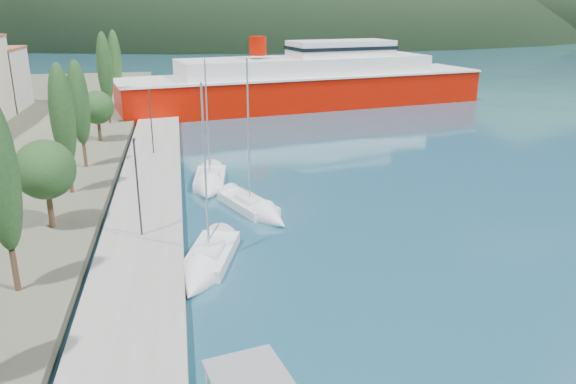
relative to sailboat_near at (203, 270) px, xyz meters
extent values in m
plane|color=navy|center=(5.48, 109.29, -0.31)|extent=(1400.00, 1400.00, 0.00)
cube|color=gray|center=(-3.52, 15.29, 0.09)|extent=(5.00, 88.00, 0.80)
cylinder|color=#47301E|center=(-9.29, -1.29, 1.48)|extent=(0.30, 0.30, 2.19)
cylinder|color=#47301E|center=(-9.29, 7.37, 1.58)|extent=(0.36, 0.36, 2.37)
sphere|color=#20401B|center=(-9.29, 7.37, 4.27)|extent=(3.79, 3.79, 3.79)
cylinder|color=#47301E|center=(-9.29, 14.67, 1.47)|extent=(0.30, 0.30, 2.16)
ellipsoid|color=#20401B|center=(-9.29, 14.67, 6.38)|extent=(1.80, 1.80, 7.66)
cylinder|color=#47301E|center=(-9.29, 22.06, 1.42)|extent=(0.30, 0.30, 2.06)
ellipsoid|color=#20401B|center=(-9.29, 22.06, 6.11)|extent=(1.80, 1.80, 7.31)
cylinder|color=#47301E|center=(-9.29, 32.37, 1.48)|extent=(0.36, 0.36, 2.18)
sphere|color=#20401B|center=(-9.29, 32.37, 3.96)|extent=(3.48, 3.48, 3.48)
cylinder|color=#47301E|center=(-9.29, 42.13, 1.58)|extent=(0.30, 0.30, 2.39)
ellipsoid|color=#20401B|center=(-9.29, 42.13, 7.01)|extent=(1.80, 1.80, 8.46)
cylinder|color=#47301E|center=(-9.29, 54.27, 1.56)|extent=(0.30, 0.30, 2.33)
ellipsoid|color=#20401B|center=(-9.29, 54.27, 6.85)|extent=(1.80, 1.80, 8.26)
cylinder|color=#2D2D33|center=(-3.52, 4.69, 3.49)|extent=(0.12, 0.12, 6.00)
cube|color=#2D2D33|center=(-3.52, 4.94, 6.49)|extent=(0.15, 0.50, 0.12)
cylinder|color=#2D2D33|center=(-3.52, 25.61, 3.49)|extent=(0.12, 0.12, 6.00)
cube|color=#2D2D33|center=(-3.52, 25.86, 6.49)|extent=(0.15, 0.50, 0.12)
cube|color=slate|center=(1.02, -13.30, 2.47)|extent=(3.06, 3.42, 0.11)
cube|color=silver|center=(0.57, 1.86, -0.05)|extent=(3.96, 6.24, 0.93)
cube|color=silver|center=(0.45, 1.49, 0.57)|extent=(2.04, 2.63, 0.36)
cylinder|color=silver|center=(0.45, 1.49, 5.31)|extent=(0.12, 0.12, 9.79)
cone|color=silver|center=(-0.51, -1.69, -0.05)|extent=(3.06, 3.28, 2.37)
cube|color=silver|center=(3.80, 10.56, -0.07)|extent=(4.22, 6.34, 0.84)
cube|color=silver|center=(3.94, 10.19, 0.49)|extent=(2.09, 2.70, 0.33)
cylinder|color=silver|center=(3.94, 10.19, 5.50)|extent=(0.12, 0.12, 10.30)
cone|color=silver|center=(5.22, 7.01, -0.07)|extent=(3.04, 3.39, 2.15)
cube|color=silver|center=(1.44, 17.41, -0.04)|extent=(3.11, 5.86, 0.96)
cube|color=silver|center=(1.40, 17.04, 0.60)|extent=(1.73, 2.40, 0.37)
cylinder|color=silver|center=(1.40, 17.04, 5.25)|extent=(0.12, 0.12, 9.61)
cone|color=silver|center=(1.01, 13.85, -0.04)|extent=(2.75, 2.89, 2.46)
cube|color=#A90D00|center=(17.89, 53.64, 1.76)|extent=(55.60, 21.39, 5.26)
cube|color=silver|center=(17.89, 53.64, 4.39)|extent=(56.04, 21.79, 0.28)
cube|color=silver|center=(17.89, 53.64, 5.51)|extent=(38.66, 16.31, 2.82)
cube|color=silver|center=(23.42, 54.71, 8.05)|extent=(16.29, 9.75, 2.25)
cylinder|color=#A90D00|center=(10.52, 52.22, 8.70)|extent=(2.44, 2.44, 2.63)
camera|label=1|loc=(-0.68, -28.74, 14.01)|focal=35.00mm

